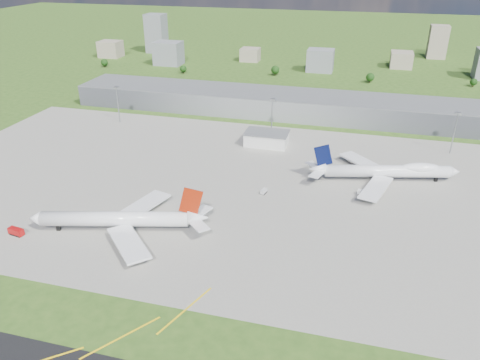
% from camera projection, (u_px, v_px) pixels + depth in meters
% --- Properties ---
extents(ground, '(1400.00, 1400.00, 0.00)m').
position_uv_depth(ground, '(267.00, 119.00, 340.48)').
color(ground, '#2D4F18').
rests_on(ground, ground).
extents(apron, '(360.00, 190.00, 0.08)m').
position_uv_depth(apron, '(242.00, 186.00, 242.77)').
color(apron, gray).
rests_on(apron, ground).
extents(terminal, '(300.00, 42.00, 15.00)m').
position_uv_depth(terminal, '(272.00, 103.00, 350.18)').
color(terminal, slate).
rests_on(terminal, ground).
extents(ops_building, '(26.00, 16.00, 8.00)m').
position_uv_depth(ops_building, '(267.00, 139.00, 293.04)').
color(ops_building, silver).
rests_on(ops_building, ground).
extents(mast_west, '(3.50, 2.00, 25.90)m').
position_uv_depth(mast_west, '(117.00, 98.00, 325.58)').
color(mast_west, gray).
rests_on(mast_west, ground).
extents(mast_center, '(3.50, 2.00, 25.90)m').
position_uv_depth(mast_center, '(272.00, 111.00, 300.00)').
color(mast_center, gray).
rests_on(mast_center, ground).
extents(mast_east, '(3.50, 2.00, 25.90)m').
position_uv_depth(mast_east, '(456.00, 126.00, 274.43)').
color(mast_east, gray).
rests_on(mast_east, ground).
extents(airliner_red_twin, '(76.89, 58.85, 21.39)m').
position_uv_depth(airliner_red_twin, '(122.00, 220.00, 201.82)').
color(airliner_red_twin, white).
rests_on(airliner_red_twin, ground).
extents(airliner_blue_quad, '(78.19, 60.32, 20.66)m').
position_uv_depth(airliner_blue_quad, '(387.00, 171.00, 245.99)').
color(airliner_blue_quad, white).
rests_on(airliner_blue_quad, ground).
extents(fire_truck, '(7.44, 3.81, 3.19)m').
position_uv_depth(fire_truck, '(16.00, 232.00, 200.54)').
color(fire_truck, '#A20B0C').
rests_on(fire_truck, ground).
extents(tug_yellow, '(3.90, 2.64, 1.79)m').
position_uv_depth(tug_yellow, '(148.00, 201.00, 226.39)').
color(tug_yellow, yellow).
rests_on(tug_yellow, ground).
extents(van_white_near, '(2.92, 4.76, 2.30)m').
position_uv_depth(van_white_near, '(264.00, 191.00, 235.11)').
color(van_white_near, beige).
rests_on(van_white_near, ground).
extents(van_white_far, '(5.43, 3.17, 2.62)m').
position_uv_depth(van_white_far, '(363.00, 193.00, 233.42)').
color(van_white_far, silver).
rests_on(van_white_far, ground).
extents(bldg_far_w, '(24.00, 20.00, 18.00)m').
position_uv_depth(bldg_far_w, '(111.00, 49.00, 535.06)').
color(bldg_far_w, gray).
rests_on(bldg_far_w, ground).
extents(bldg_w, '(28.00, 22.00, 24.00)m').
position_uv_depth(bldg_w, '(168.00, 53.00, 497.79)').
color(bldg_w, slate).
rests_on(bldg_w, ground).
extents(bldg_cw, '(20.00, 18.00, 14.00)m').
position_uv_depth(bldg_cw, '(250.00, 55.00, 516.07)').
color(bldg_cw, gray).
rests_on(bldg_cw, ground).
extents(bldg_c, '(26.00, 20.00, 22.00)m').
position_uv_depth(bldg_c, '(320.00, 60.00, 469.70)').
color(bldg_c, slate).
rests_on(bldg_c, ground).
extents(bldg_ce, '(22.00, 24.00, 16.00)m').
position_uv_depth(bldg_ce, '(401.00, 60.00, 487.10)').
color(bldg_ce, gray).
rests_on(bldg_ce, ground).
extents(bldg_tall_w, '(22.00, 20.00, 44.00)m').
position_uv_depth(bldg_tall_w, '(156.00, 33.00, 554.70)').
color(bldg_tall_w, slate).
rests_on(bldg_tall_w, ground).
extents(bldg_tall_e, '(20.00, 18.00, 36.00)m').
position_uv_depth(bldg_tall_e, '(438.00, 42.00, 525.41)').
color(bldg_tall_e, gray).
rests_on(bldg_tall_e, ground).
extents(tree_far_w, '(7.20, 7.20, 8.80)m').
position_uv_depth(tree_far_w, '(104.00, 62.00, 488.74)').
color(tree_far_w, '#382314').
rests_on(tree_far_w, ground).
extents(tree_w, '(6.75, 6.75, 8.25)m').
position_uv_depth(tree_w, '(183.00, 69.00, 463.62)').
color(tree_w, '#382314').
rests_on(tree_w, ground).
extents(tree_c, '(8.10, 8.10, 9.90)m').
position_uv_depth(tree_c, '(275.00, 70.00, 455.27)').
color(tree_c, '#382314').
rests_on(tree_c, ground).
extents(tree_e, '(7.65, 7.65, 9.35)m').
position_uv_depth(tree_e, '(370.00, 77.00, 430.15)').
color(tree_e, '#382314').
rests_on(tree_e, ground).
extents(tree_far_e, '(6.30, 6.30, 7.70)m').
position_uv_depth(tree_far_e, '(474.00, 82.00, 418.32)').
color(tree_far_e, '#382314').
rests_on(tree_far_e, ground).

